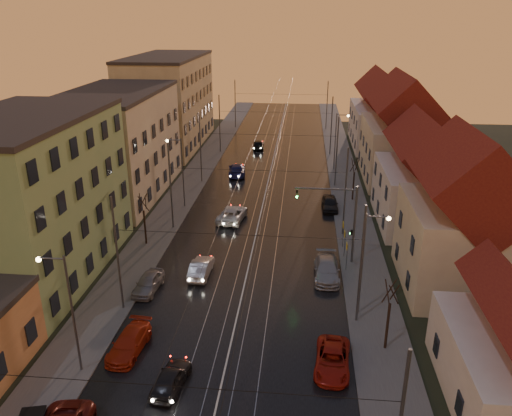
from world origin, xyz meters
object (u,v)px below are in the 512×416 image
(traffic_light_mast, at_px, (343,215))
(parked_left_2, at_px, (129,343))
(street_lamp_2, at_px, (180,166))
(driving_car_4, at_px, (258,144))
(street_lamp_3, at_px, (338,136))
(parked_right_1, at_px, (327,269))
(driving_car_0, at_px, (171,378))
(street_lamp_0, at_px, (66,303))
(driving_car_2, at_px, (232,214))
(parked_left_3, at_px, (148,283))
(street_lamp_1, at_px, (367,255))
(driving_car_3, at_px, (237,170))
(parked_right_2, at_px, (330,203))
(parked_right_0, at_px, (332,360))
(driving_car_1, at_px, (201,268))

(traffic_light_mast, relative_size, parked_left_2, 1.60)
(street_lamp_2, bearing_deg, driving_car_4, 76.67)
(street_lamp_3, height_order, parked_right_1, street_lamp_3)
(driving_car_0, bearing_deg, street_lamp_0, -0.51)
(driving_car_2, relative_size, parked_left_3, 1.28)
(street_lamp_0, distance_m, street_lamp_1, 19.89)
(driving_car_3, xyz_separation_m, parked_right_2, (12.03, -11.61, -0.05))
(traffic_light_mast, xyz_separation_m, driving_car_2, (-10.85, 8.71, -3.87))
(street_lamp_2, bearing_deg, parked_left_3, -84.98)
(street_lamp_2, bearing_deg, driving_car_0, -77.91)
(driving_car_4, xyz_separation_m, parked_right_0, (9.42, -52.88, -0.10))
(parked_left_2, bearing_deg, parked_left_3, 102.18)
(street_lamp_1, height_order, driving_car_2, street_lamp_1)
(parked_left_2, relative_size, parked_right_2, 1.05)
(street_lamp_0, relative_size, parked_left_2, 1.78)
(driving_car_0, bearing_deg, traffic_light_mast, -115.59)
(driving_car_0, distance_m, parked_right_0, 9.92)
(driving_car_3, bearing_deg, street_lamp_0, 76.50)
(parked_left_3, relative_size, parked_right_2, 0.95)
(driving_car_1, distance_m, parked_left_3, 4.67)
(street_lamp_1, bearing_deg, driving_car_3, 112.63)
(traffic_light_mast, xyz_separation_m, driving_car_0, (-10.92, -16.85, -3.95))
(street_lamp_1, xyz_separation_m, driving_car_4, (-11.89, 46.68, -4.15))
(driving_car_0, height_order, parked_right_1, parked_right_1)
(traffic_light_mast, bearing_deg, parked_right_2, 91.75)
(traffic_light_mast, distance_m, driving_car_4, 40.34)
(driving_car_2, bearing_deg, parked_right_0, 120.45)
(driving_car_2, height_order, parked_right_1, parked_right_1)
(parked_right_0, bearing_deg, parked_left_2, -176.88)
(street_lamp_2, bearing_deg, parked_right_1, -42.88)
(driving_car_0, xyz_separation_m, parked_left_3, (-4.59, 10.67, 0.04))
(driving_car_3, distance_m, driving_car_4, 14.30)
(street_lamp_2, xyz_separation_m, parked_left_3, (1.60, -18.18, -4.19))
(driving_car_4, bearing_deg, parked_right_2, 108.19)
(traffic_light_mast, height_order, parked_left_3, traffic_light_mast)
(traffic_light_mast, height_order, driving_car_0, traffic_light_mast)
(driving_car_2, bearing_deg, street_lamp_3, -113.87)
(traffic_light_mast, height_order, parked_right_0, traffic_light_mast)
(traffic_light_mast, height_order, driving_car_1, traffic_light_mast)
(street_lamp_1, bearing_deg, driving_car_4, 104.29)
(driving_car_1, bearing_deg, street_lamp_3, -111.16)
(driving_car_1, distance_m, driving_car_3, 27.81)
(driving_car_0, height_order, driving_car_2, driving_car_2)
(street_lamp_0, height_order, driving_car_4, street_lamp_0)
(driving_car_0, distance_m, parked_right_2, 31.52)
(street_lamp_2, xyz_separation_m, traffic_light_mast, (17.10, -12.00, -0.29))
(parked_left_2, bearing_deg, driving_car_1, 80.22)
(street_lamp_1, bearing_deg, driving_car_2, 125.59)
(driving_car_2, xyz_separation_m, parked_right_1, (9.56, -11.39, 0.01))
(parked_left_3, bearing_deg, street_lamp_1, -2.12)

